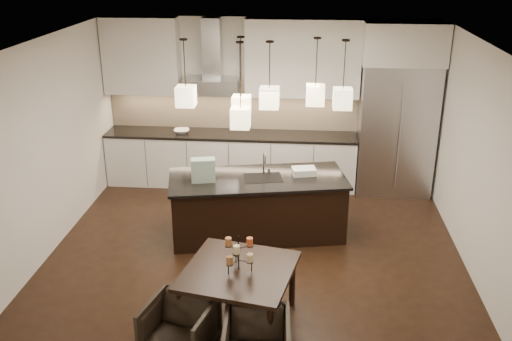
# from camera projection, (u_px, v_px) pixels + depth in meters

# --- Properties ---
(floor) EXTENTS (5.50, 5.50, 0.02)m
(floor) POSITION_uv_depth(u_px,v_px,m) (255.00, 256.00, 7.65)
(floor) COLOR black
(floor) RESTS_ON ground
(ceiling) EXTENTS (5.50, 5.50, 0.02)m
(ceiling) POSITION_uv_depth(u_px,v_px,m) (255.00, 44.00, 6.60)
(ceiling) COLOR white
(ceiling) RESTS_ON wall_back
(wall_back) EXTENTS (5.50, 0.02, 2.80)m
(wall_back) POSITION_uv_depth(u_px,v_px,m) (269.00, 101.00, 9.68)
(wall_back) COLOR silver
(wall_back) RESTS_ON ground
(wall_front) EXTENTS (5.50, 0.02, 2.80)m
(wall_front) POSITION_uv_depth(u_px,v_px,m) (224.00, 277.00, 4.57)
(wall_front) COLOR silver
(wall_front) RESTS_ON ground
(wall_left) EXTENTS (0.02, 5.50, 2.80)m
(wall_left) POSITION_uv_depth(u_px,v_px,m) (42.00, 151.00, 7.35)
(wall_left) COLOR silver
(wall_left) RESTS_ON ground
(wall_right) EXTENTS (0.02, 5.50, 2.80)m
(wall_right) POSITION_uv_depth(u_px,v_px,m) (481.00, 165.00, 6.90)
(wall_right) COLOR silver
(wall_right) RESTS_ON ground
(refrigerator) EXTENTS (1.20, 0.72, 2.15)m
(refrigerator) POSITION_uv_depth(u_px,v_px,m) (396.00, 130.00, 9.28)
(refrigerator) COLOR #B7B7BA
(refrigerator) RESTS_ON floor
(fridge_panel) EXTENTS (1.26, 0.72, 0.65)m
(fridge_panel) POSITION_uv_depth(u_px,v_px,m) (404.00, 43.00, 8.76)
(fridge_panel) COLOR silver
(fridge_panel) RESTS_ON refrigerator
(lower_cabinets) EXTENTS (4.21, 0.62, 0.88)m
(lower_cabinets) POSITION_uv_depth(u_px,v_px,m) (231.00, 160.00, 9.78)
(lower_cabinets) COLOR silver
(lower_cabinets) RESTS_ON floor
(countertop) EXTENTS (4.21, 0.66, 0.04)m
(countertop) POSITION_uv_depth(u_px,v_px,m) (230.00, 134.00, 9.61)
(countertop) COLOR black
(countertop) RESTS_ON lower_cabinets
(backsplash) EXTENTS (4.21, 0.02, 0.63)m
(backsplash) POSITION_uv_depth(u_px,v_px,m) (232.00, 110.00, 9.76)
(backsplash) COLOR #C9B594
(backsplash) RESTS_ON countertop
(upper_cab_left) EXTENTS (1.25, 0.35, 1.25)m
(upper_cab_left) POSITION_uv_depth(u_px,v_px,m) (141.00, 56.00, 9.39)
(upper_cab_left) COLOR silver
(upper_cab_left) RESTS_ON wall_back
(upper_cab_right) EXTENTS (1.85, 0.35, 1.25)m
(upper_cab_right) POSITION_uv_depth(u_px,v_px,m) (303.00, 58.00, 9.17)
(upper_cab_right) COLOR silver
(upper_cab_right) RESTS_ON wall_back
(hood_canopy) EXTENTS (0.90, 0.52, 0.24)m
(hood_canopy) POSITION_uv_depth(u_px,v_px,m) (212.00, 86.00, 9.38)
(hood_canopy) COLOR #B7B7BA
(hood_canopy) RESTS_ON wall_back
(hood_chimney) EXTENTS (0.30, 0.28, 0.96)m
(hood_chimney) POSITION_uv_depth(u_px,v_px,m) (212.00, 48.00, 9.26)
(hood_chimney) COLOR #B7B7BA
(hood_chimney) RESTS_ON hood_canopy
(fruit_bowl) EXTENTS (0.29, 0.29, 0.06)m
(fruit_bowl) POSITION_uv_depth(u_px,v_px,m) (182.00, 131.00, 9.61)
(fruit_bowl) COLOR silver
(fruit_bowl) RESTS_ON countertop
(island_body) EXTENTS (2.51, 1.39, 0.83)m
(island_body) POSITION_uv_depth(u_px,v_px,m) (258.00, 207.00, 8.07)
(island_body) COLOR black
(island_body) RESTS_ON floor
(island_top) EXTENTS (2.60, 1.48, 0.04)m
(island_top) POSITION_uv_depth(u_px,v_px,m) (258.00, 179.00, 7.91)
(island_top) COLOR black
(island_top) RESTS_ON island_body
(faucet) EXTENTS (0.14, 0.24, 0.36)m
(faucet) POSITION_uv_depth(u_px,v_px,m) (264.00, 163.00, 7.93)
(faucet) COLOR silver
(faucet) RESTS_ON island_top
(tote_bag) EXTENTS (0.35, 0.23, 0.32)m
(tote_bag) POSITION_uv_depth(u_px,v_px,m) (203.00, 170.00, 7.73)
(tote_bag) COLOR #245B37
(tote_bag) RESTS_ON island_top
(food_container) EXTENTS (0.36, 0.29, 0.09)m
(food_container) POSITION_uv_depth(u_px,v_px,m) (304.00, 171.00, 8.00)
(food_container) COLOR silver
(food_container) RESTS_ON island_top
(dining_table) EXTENTS (1.32, 1.32, 0.67)m
(dining_table) POSITION_uv_depth(u_px,v_px,m) (239.00, 296.00, 6.18)
(dining_table) COLOR black
(dining_table) RESTS_ON floor
(candelabra) EXTENTS (0.38, 0.38, 0.39)m
(candelabra) POSITION_uv_depth(u_px,v_px,m) (239.00, 253.00, 5.98)
(candelabra) COLOR black
(candelabra) RESTS_ON dining_table
(candle_a) EXTENTS (0.08, 0.08, 0.09)m
(candle_a) POSITION_uv_depth(u_px,v_px,m) (250.00, 258.00, 5.96)
(candle_a) COLOR beige
(candle_a) RESTS_ON candelabra
(candle_b) EXTENTS (0.08, 0.08, 0.09)m
(candle_b) POSITION_uv_depth(u_px,v_px,m) (236.00, 250.00, 6.11)
(candle_b) COLOR #CD5427
(candle_b) RESTS_ON candelabra
(candle_c) EXTENTS (0.08, 0.08, 0.09)m
(candle_c) POSITION_uv_depth(u_px,v_px,m) (230.00, 260.00, 5.92)
(candle_c) COLOR #A56433
(candle_c) RESTS_ON candelabra
(candle_d) EXTENTS (0.08, 0.08, 0.09)m
(candle_d) POSITION_uv_depth(u_px,v_px,m) (250.00, 242.00, 5.99)
(candle_d) COLOR #CD5427
(candle_d) RESTS_ON candelabra
(candle_e) EXTENTS (0.08, 0.08, 0.09)m
(candle_e) POSITION_uv_depth(u_px,v_px,m) (228.00, 242.00, 5.99)
(candle_e) COLOR #A56433
(candle_e) RESTS_ON candelabra
(candle_f) EXTENTS (0.08, 0.08, 0.09)m
(candle_f) POSITION_uv_depth(u_px,v_px,m) (237.00, 250.00, 5.83)
(candle_f) COLOR beige
(candle_f) RESTS_ON candelabra
(armchair_left) EXTENTS (0.79, 0.81, 0.61)m
(armchair_left) POSITION_uv_depth(u_px,v_px,m) (180.00, 329.00, 5.70)
(armchair_left) COLOR black
(armchair_left) RESTS_ON floor
(pendant_a) EXTENTS (0.24, 0.24, 0.26)m
(pendant_a) POSITION_uv_depth(u_px,v_px,m) (186.00, 96.00, 7.32)
(pendant_a) COLOR beige
(pendant_a) RESTS_ON ceiling
(pendant_b) EXTENTS (0.24, 0.24, 0.26)m
(pendant_b) POSITION_uv_depth(u_px,v_px,m) (241.00, 106.00, 7.56)
(pendant_b) COLOR beige
(pendant_b) RESTS_ON ceiling
(pendant_c) EXTENTS (0.24, 0.24, 0.26)m
(pendant_c) POSITION_uv_depth(u_px,v_px,m) (269.00, 98.00, 7.14)
(pendant_c) COLOR beige
(pendant_c) RESTS_ON ceiling
(pendant_d) EXTENTS (0.24, 0.24, 0.26)m
(pendant_d) POSITION_uv_depth(u_px,v_px,m) (315.00, 95.00, 7.43)
(pendant_d) COLOR beige
(pendant_d) RESTS_ON ceiling
(pendant_e) EXTENTS (0.24, 0.24, 0.26)m
(pendant_e) POSITION_uv_depth(u_px,v_px,m) (343.00, 99.00, 7.25)
(pendant_e) COLOR beige
(pendant_e) RESTS_ON ceiling
(pendant_f) EXTENTS (0.24, 0.24, 0.26)m
(pendant_f) POSITION_uv_depth(u_px,v_px,m) (241.00, 118.00, 7.20)
(pendant_f) COLOR beige
(pendant_f) RESTS_ON ceiling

